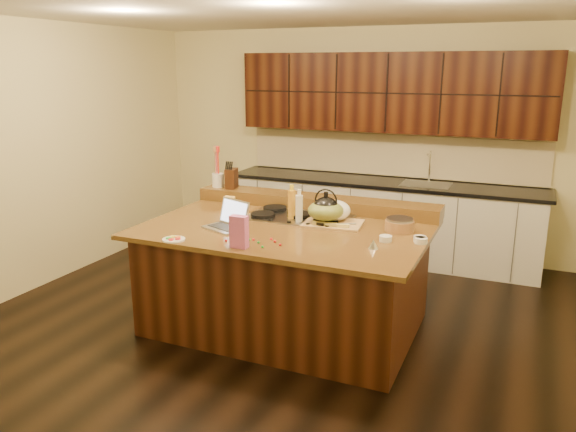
% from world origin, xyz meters
% --- Properties ---
extents(room, '(5.52, 5.02, 2.72)m').
position_xyz_m(room, '(0.00, 0.00, 1.35)').
color(room, black).
rests_on(room, ground).
extents(island, '(2.40, 1.60, 0.92)m').
position_xyz_m(island, '(0.00, 0.00, 0.46)').
color(island, black).
rests_on(island, ground).
extents(back_ledge, '(2.40, 0.30, 0.12)m').
position_xyz_m(back_ledge, '(0.00, 0.70, 0.98)').
color(back_ledge, black).
rests_on(back_ledge, island).
extents(cooktop, '(0.92, 0.52, 0.05)m').
position_xyz_m(cooktop, '(0.00, 0.30, 0.94)').
color(cooktop, gray).
rests_on(cooktop, island).
extents(back_counter, '(3.70, 0.66, 2.40)m').
position_xyz_m(back_counter, '(0.30, 2.23, 0.98)').
color(back_counter, silver).
rests_on(back_counter, ground).
extents(kettle, '(0.25, 0.25, 0.21)m').
position_xyz_m(kettle, '(0.30, 0.17, 1.07)').
color(kettle, black).
rests_on(kettle, cooktop).
extents(green_bowl, '(0.34, 0.34, 0.17)m').
position_xyz_m(green_bowl, '(0.30, 0.17, 1.05)').
color(green_bowl, olive).
rests_on(green_bowl, cooktop).
extents(laptop, '(0.41, 0.37, 0.23)m').
position_xyz_m(laptop, '(-0.43, -0.23, 0.98)').
color(laptop, '#B7B7BC').
rests_on(laptop, island).
extents(oil_bottle, '(0.08, 0.08, 0.27)m').
position_xyz_m(oil_bottle, '(-0.03, 0.21, 1.06)').
color(oil_bottle, gold).
rests_on(oil_bottle, island).
extents(vinegar_bottle, '(0.07, 0.07, 0.25)m').
position_xyz_m(vinegar_bottle, '(0.07, 0.14, 1.04)').
color(vinegar_bottle, silver).
rests_on(vinegar_bottle, island).
extents(wooden_tray, '(0.53, 0.42, 0.20)m').
position_xyz_m(wooden_tray, '(0.34, 0.26, 1.01)').
color(wooden_tray, tan).
rests_on(wooden_tray, island).
extents(ramekin_a, '(0.11, 0.11, 0.04)m').
position_xyz_m(ramekin_a, '(1.15, -0.01, 0.94)').
color(ramekin_a, white).
rests_on(ramekin_a, island).
extents(ramekin_b, '(0.11, 0.11, 0.04)m').
position_xyz_m(ramekin_b, '(1.13, 0.02, 0.94)').
color(ramekin_b, white).
rests_on(ramekin_b, island).
extents(ramekin_c, '(0.12, 0.12, 0.04)m').
position_xyz_m(ramekin_c, '(0.89, -0.07, 0.94)').
color(ramekin_c, white).
rests_on(ramekin_c, island).
extents(strainer_bowl, '(0.27, 0.27, 0.09)m').
position_xyz_m(strainer_bowl, '(0.92, 0.25, 0.97)').
color(strainer_bowl, '#996B3F').
rests_on(strainer_bowl, island).
extents(kitchen_timer, '(0.10, 0.10, 0.07)m').
position_xyz_m(kitchen_timer, '(0.85, -0.29, 0.96)').
color(kitchen_timer, silver).
rests_on(kitchen_timer, island).
extents(pink_bag, '(0.13, 0.07, 0.25)m').
position_xyz_m(pink_bag, '(-0.09, -0.67, 1.04)').
color(pink_bag, '#CA5FA7').
rests_on(pink_bag, island).
extents(candy_plate, '(0.24, 0.24, 0.01)m').
position_xyz_m(candy_plate, '(-0.65, -0.71, 0.93)').
color(candy_plate, white).
rests_on(candy_plate, island).
extents(package_box, '(0.10, 0.08, 0.14)m').
position_xyz_m(package_box, '(-0.71, 0.29, 0.99)').
color(package_box, '#ECBB53').
rests_on(package_box, island).
extents(utensil_crock, '(0.12, 0.12, 0.14)m').
position_xyz_m(utensil_crock, '(-1.07, 0.70, 1.11)').
color(utensil_crock, white).
rests_on(utensil_crock, back_ledge).
extents(knife_block, '(0.13, 0.18, 0.20)m').
position_xyz_m(knife_block, '(-0.91, 0.70, 1.14)').
color(knife_block, black).
rests_on(knife_block, back_ledge).
extents(gumdrop_0, '(0.02, 0.02, 0.02)m').
position_xyz_m(gumdrop_0, '(-0.15, -0.50, 0.93)').
color(gumdrop_0, red).
rests_on(gumdrop_0, island).
extents(gumdrop_1, '(0.02, 0.02, 0.02)m').
position_xyz_m(gumdrop_1, '(-0.21, -0.60, 0.93)').
color(gumdrop_1, '#198C26').
rests_on(gumdrop_1, island).
extents(gumdrop_2, '(0.02, 0.02, 0.02)m').
position_xyz_m(gumdrop_2, '(-0.07, -0.47, 0.93)').
color(gumdrop_2, red).
rests_on(gumdrop_2, island).
extents(gumdrop_3, '(0.02, 0.02, 0.02)m').
position_xyz_m(gumdrop_3, '(-0.00, -0.52, 0.93)').
color(gumdrop_3, '#198C26').
rests_on(gumdrop_3, island).
extents(gumdrop_4, '(0.02, 0.02, 0.02)m').
position_xyz_m(gumdrop_4, '(0.11, -0.45, 0.93)').
color(gumdrop_4, red).
rests_on(gumdrop_4, island).
extents(gumdrop_5, '(0.02, 0.02, 0.02)m').
position_xyz_m(gumdrop_5, '(-0.15, -0.48, 0.93)').
color(gumdrop_5, '#198C26').
rests_on(gumdrop_5, island).
extents(gumdrop_6, '(0.02, 0.02, 0.02)m').
position_xyz_m(gumdrop_6, '(0.18, -0.51, 0.93)').
color(gumdrop_6, red).
rests_on(gumdrop_6, island).
extents(gumdrop_7, '(0.02, 0.02, 0.02)m').
position_xyz_m(gumdrop_7, '(-0.11, -0.50, 0.93)').
color(gumdrop_7, '#198C26').
rests_on(gumdrop_7, island).
extents(gumdrop_8, '(0.02, 0.02, 0.02)m').
position_xyz_m(gumdrop_8, '(0.05, -0.40, 0.93)').
color(gumdrop_8, red).
rests_on(gumdrop_8, island).
extents(gumdrop_9, '(0.02, 0.02, 0.02)m').
position_xyz_m(gumdrop_9, '(0.08, -0.61, 0.93)').
color(gumdrop_9, '#198C26').
rests_on(gumdrop_9, island).
extents(gumdrop_10, '(0.02, 0.02, 0.02)m').
position_xyz_m(gumdrop_10, '(-0.25, -0.58, 0.93)').
color(gumdrop_10, red).
rests_on(gumdrop_10, island).
extents(gumdrop_11, '(0.02, 0.02, 0.02)m').
position_xyz_m(gumdrop_11, '(-0.10, -0.49, 0.93)').
color(gumdrop_11, '#198C26').
rests_on(gumdrop_11, island).
extents(gumdrop_12, '(0.02, 0.02, 0.02)m').
position_xyz_m(gumdrop_12, '(-0.24, -0.47, 0.93)').
color(gumdrop_12, red).
rests_on(gumdrop_12, island).
extents(gumdrop_13, '(0.02, 0.02, 0.02)m').
position_xyz_m(gumdrop_13, '(-0.09, -0.54, 0.93)').
color(gumdrop_13, '#198C26').
rests_on(gumdrop_13, island).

